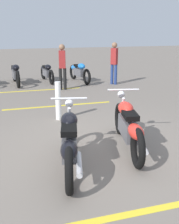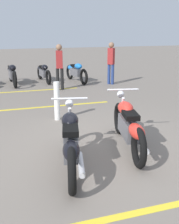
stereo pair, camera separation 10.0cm
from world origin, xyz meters
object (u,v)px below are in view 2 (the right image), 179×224
Objects in this scene: motorcycle_row_far_left at (76,71)px; motorcycle_row_left at (43,72)px; motorcycle_bright_foreground at (129,126)px; bollard_post at (57,101)px; motorcycle_row_center at (12,73)px; bystander_secondary at (111,61)px; motorcycle_dark_foreground at (71,141)px; bystander_near_row at (59,65)px.

motorcycle_row_left is at bearing -115.36° from motorcycle_row_far_left.
motorcycle_bright_foreground reaches higher than motorcycle_row_far_left.
bollard_post is at bearing -11.15° from motorcycle_row_left.
motorcycle_bright_foreground is 0.99× the size of motorcycle_row_center.
motorcycle_row_left is 5.44m from bollard_post.
motorcycle_row_center is at bearing 25.12° from motorcycle_bright_foreground.
motorcycle_bright_foreground is 6.55m from bystander_secondary.
bystander_near_row reaches higher than motorcycle_dark_foreground.
bollard_post is at bearing -28.29° from motorcycle_row_far_left.
bystander_near_row is 0.99× the size of bystander_secondary.
motorcycle_row_far_left is 5.33m from bollard_post.
bystander_secondary reaches higher than bystander_near_row.
bollard_post is at bearing 11.20° from bystander_secondary.
motorcycle_row_far_left is 1.29× the size of bystander_near_row.
motorcycle_dark_foreground is 7.75m from motorcycle_row_center.
motorcycle_bright_foreground reaches higher than motorcycle_row_center.
bystander_near_row is at bearing 12.77° from motorcycle_bright_foreground.
motorcycle_dark_foreground is 8.03m from motorcycle_row_left.
motorcycle_dark_foreground is 1.31× the size of bystander_near_row.
motorcycle_row_far_left is (7.50, -2.39, -0.02)m from motorcycle_dark_foreground.
motorcycle_bright_foreground is at bearing -165.10° from bystander_near_row.
bollard_post is (-3.51, 0.95, -0.45)m from bystander_near_row.
motorcycle_row_center is (0.24, 2.63, 0.01)m from motorcycle_row_far_left.
bystander_secondary is at bearing -64.02° from bystander_near_row.
motorcycle_dark_foreground is 7.87m from motorcycle_row_far_left.
motorcycle_row_far_left is at bearing -2.63° from motorcycle_dark_foreground.
bystander_secondary is (-1.50, -2.49, 0.53)m from motorcycle_row_left.
motorcycle_bright_foreground is 7.23m from motorcycle_row_far_left.
motorcycle_dark_foreground is 1.30× the size of bystander_secondary.
motorcycle_row_far_left is at bearing 4.64° from motorcycle_bright_foreground.
bystander_secondary is at bearing -39.18° from bollard_post.
motorcycle_row_left is at bearing 15.03° from motorcycle_bright_foreground.
motorcycle_bright_foreground is 2.30× the size of bollard_post.
motorcycle_row_center is 2.33× the size of bollard_post.
bystander_secondary is 5.05m from bollard_post.
bollard_post is at bearing 5.53° from motorcycle_row_center.
bystander_secondary reaches higher than motorcycle_row_far_left.
motorcycle_row_left is at bearing 23.99° from bystander_near_row.
motorcycle_row_left is 1.21× the size of bystander_near_row.
motorcycle_dark_foreground is at bearing -176.24° from bystander_near_row.
motorcycle_bright_foreground is at bearing 29.26° from bystander_secondary.
motorcycle_row_far_left is at bearing 66.99° from motorcycle_row_left.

